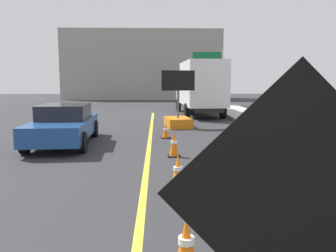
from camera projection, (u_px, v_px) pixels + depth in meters
lane_center_stripe at (141, 213)px, 5.72m from camera, size 0.14×36.00×0.01m
roadwork_sign at (294, 205)px, 2.01m from camera, size 1.62×0.28×2.33m
arrow_board_trailer at (178, 117)px, 16.37m from camera, size 1.60×1.94×2.70m
box_truck at (200, 87)px, 22.06m from camera, size 2.67×7.76×3.40m
pickup_car at (64, 124)px, 11.92m from camera, size 2.16×4.75×1.38m
highway_guide_sign at (213, 67)px, 30.83m from camera, size 2.79×0.31×5.00m
far_building_block at (143, 66)px, 42.45m from camera, size 18.85×6.62×8.18m
traffic_cone_near_sign at (186, 245)px, 3.93m from camera, size 0.36×0.36×0.66m
traffic_cone_mid_lane at (178, 171)px, 7.07m from camera, size 0.36×0.36×0.70m
traffic_cone_far_lane at (174, 144)px, 9.95m from camera, size 0.36×0.36×0.76m
traffic_cone_curbside at (166, 131)px, 13.18m from camera, size 0.36×0.36×0.60m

